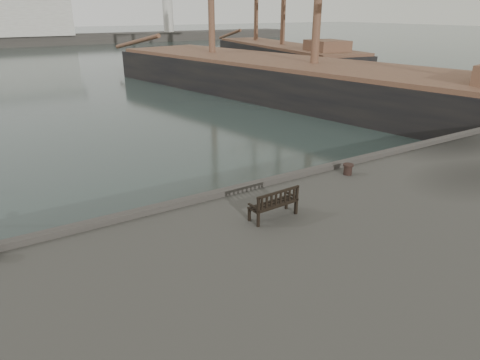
# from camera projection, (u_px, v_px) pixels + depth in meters

# --- Properties ---
(ground) EXTENTS (400.00, 400.00, 0.00)m
(ground) POSITION_uv_depth(u_px,v_px,m) (207.00, 240.00, 13.99)
(ground) COLOR black
(ground) RESTS_ON ground
(bench) EXTENTS (1.50, 0.59, 0.84)m
(bench) POSITION_uv_depth(u_px,v_px,m) (274.00, 209.00, 11.98)
(bench) COLOR black
(bench) RESTS_ON quay
(bollard_right) EXTENTS (0.48, 0.48, 0.39)m
(bollard_right) POSITION_uv_depth(u_px,v_px,m) (348.00, 169.00, 15.16)
(bollard_right) COLOR black
(bollard_right) RESTS_ON quay
(tall_ship_main) EXTENTS (17.89, 46.78, 34.40)m
(tall_ship_main) POSITION_uv_depth(u_px,v_px,m) (312.00, 90.00, 35.14)
(tall_ship_main) COLOR black
(tall_ship_main) RESTS_ON ground
(tall_ship_far) EXTENTS (11.56, 30.77, 25.81)m
(tall_ship_far) POSITION_uv_depth(u_px,v_px,m) (282.00, 60.00, 56.11)
(tall_ship_far) COLOR black
(tall_ship_far) RESTS_ON ground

